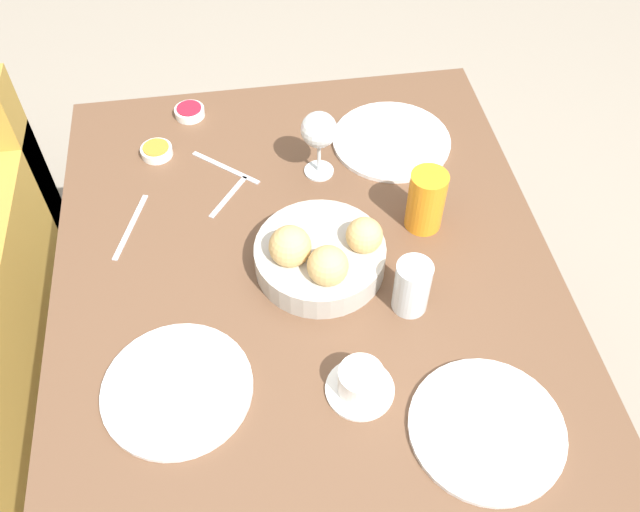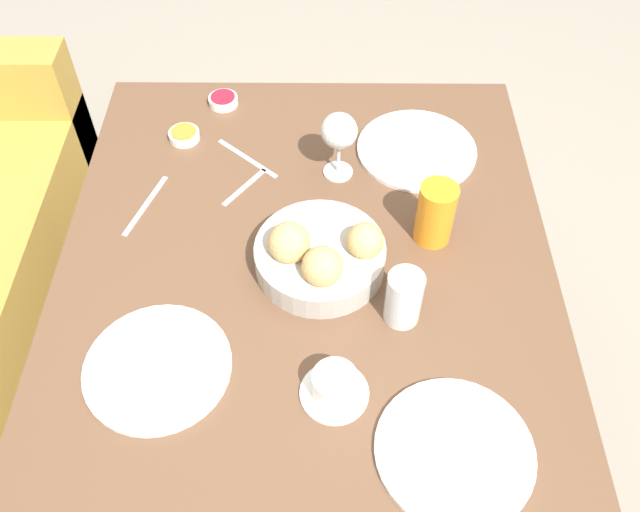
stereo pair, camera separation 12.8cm
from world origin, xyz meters
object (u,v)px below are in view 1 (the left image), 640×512
jam_bowl_honey (157,151)px  fork_silver (226,168)px  water_tumbler (412,287)px  bread_basket (321,255)px  spoon_coffee (229,197)px  juice_glass (426,201)px  knife_silver (131,227)px  plate_near_right (391,141)px  plate_far_center (177,389)px  jam_bowl_berry (190,112)px  coffee_cup (360,383)px  wine_glass (319,132)px  plate_near_left (487,429)px

jam_bowl_honey → fork_silver: (-0.07, -0.15, -0.01)m
water_tumbler → fork_silver: size_ratio=0.79×
bread_basket → jam_bowl_honey: bearing=39.8°
jam_bowl_honey → spoon_coffee: (-0.16, -0.15, -0.01)m
bread_basket → water_tumbler: 0.18m
bread_basket → juice_glass: juice_glass is taller
knife_silver → spoon_coffee: 0.21m
plate_near_right → bread_basket: bearing=147.6°
juice_glass → plate_far_center: bearing=121.5°
bread_basket → fork_silver: bread_basket is taller
juice_glass → knife_silver: juice_glass is taller
plate_far_center → spoon_coffee: 0.45m
plate_near_right → water_tumbler: 0.45m
juice_glass → jam_bowl_berry: bearing=47.7°
coffee_cup → fork_silver: 0.61m
coffee_cup → water_tumbler: bearing=-37.7°
bread_basket → coffee_cup: (-0.27, -0.03, -0.01)m
plate_near_right → knife_silver: bearing=106.5°
wine_glass → knife_silver: size_ratio=0.91×
coffee_cup → spoon_coffee: (0.49, 0.19, -0.02)m
jam_bowl_berry → water_tumbler: bearing=-147.8°
plate_near_left → spoon_coffee: size_ratio=2.23×
plate_near_right → knife_silver: (-0.17, 0.58, -0.00)m
water_tumbler → jam_bowl_berry: 0.72m
bread_basket → jam_bowl_berry: (0.50, 0.23, -0.03)m
plate_near_left → fork_silver: size_ratio=1.79×
bread_basket → jam_bowl_berry: bread_basket is taller
bread_basket → coffee_cup: size_ratio=2.13×
knife_silver → bread_basket: bearing=-114.2°
plate_far_center → jam_bowl_honey: 0.60m
plate_near_left → wine_glass: size_ratio=1.63×
plate_far_center → plate_near_right: bearing=-41.4°
fork_silver → jam_bowl_berry: bearing=20.3°
bread_basket → jam_bowl_honey: bread_basket is taller
juice_glass → fork_silver: bearing=60.0°
juice_glass → bread_basket: bearing=110.9°
water_tumbler → knife_silver: (0.27, 0.51, -0.06)m
plate_near_right → coffee_cup: coffee_cup is taller
plate_near_right → knife_silver: size_ratio=1.55×
plate_near_left → juice_glass: bearing=-1.0°
plate_near_right → water_tumbler: size_ratio=2.37×
wine_glass → bread_basket: bearing=172.1°
bread_basket → coffee_cup: bread_basket is taller
coffee_cup → juice_glass: bearing=-29.2°
coffee_cup → jam_bowl_honey: bearing=27.7°
plate_near_right → jam_bowl_honey: bearing=85.8°
bread_basket → plate_near_left: size_ratio=0.98×
knife_silver → spoon_coffee: same height
bread_basket → plate_near_right: (0.34, -0.21, -0.04)m
plate_near_left → spoon_coffee: (0.59, 0.38, -0.00)m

